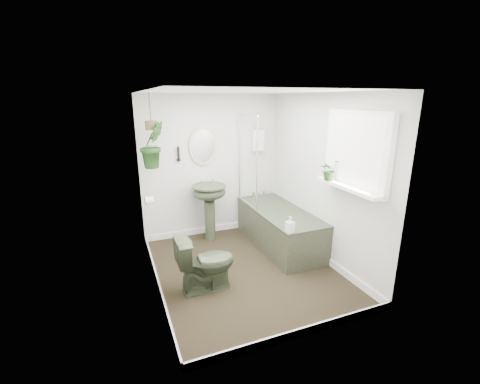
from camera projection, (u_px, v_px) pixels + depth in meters
name	position (u px, v px, depth m)	size (l,w,h in m)	color
floor	(244.00, 270.00, 4.35)	(2.30, 2.80, 0.02)	black
ceiling	(245.00, 91.00, 3.70)	(2.30, 2.80, 0.02)	white
wall_back	(211.00, 166.00, 5.28)	(2.30, 0.02, 2.30)	silver
wall_front	(307.00, 228.00, 2.76)	(2.30, 0.02, 2.30)	silver
wall_left	(149.00, 198.00, 3.61)	(0.02, 2.80, 2.30)	silver
wall_right	(322.00, 179.00, 4.44)	(0.02, 2.80, 2.30)	silver
skirting	(244.00, 266.00, 4.33)	(2.30, 2.80, 0.10)	white
bathtub	(279.00, 228.00, 4.99)	(0.72, 1.72, 0.58)	#303A26
bath_screen	(248.00, 161.00, 5.03)	(0.04, 0.72, 1.40)	silver
shower_box	(258.00, 140.00, 5.39)	(0.20, 0.10, 0.35)	white
oval_mirror	(203.00, 146.00, 5.09)	(0.46, 0.03, 0.62)	#C9C08C
wall_sconce	(178.00, 154.00, 4.97)	(0.04, 0.04, 0.22)	black
toilet_roll_holder	(149.00, 201.00, 4.32)	(0.11, 0.11, 0.11)	white
window_recess	(357.00, 151.00, 3.65)	(0.08, 1.00, 0.90)	white
window_sill	(348.00, 187.00, 3.74)	(0.18, 1.00, 0.04)	white
window_blinds	(353.00, 151.00, 3.63)	(0.01, 0.86, 0.76)	white
toilet	(206.00, 262.00, 3.81)	(0.39, 0.68, 0.70)	#303A26
pedestal_sink	(210.00, 213.00, 5.14)	(0.54, 0.46, 0.92)	#303A26
sill_plant	(330.00, 170.00, 3.95)	(0.23, 0.20, 0.26)	black
hanging_plant	(153.00, 145.00, 4.39)	(0.35, 0.29, 0.64)	black
soap_bottle	(290.00, 224.00, 4.08)	(0.09, 0.10, 0.21)	black
hanging_pot	(151.00, 125.00, 4.32)	(0.16, 0.16, 0.12)	brown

